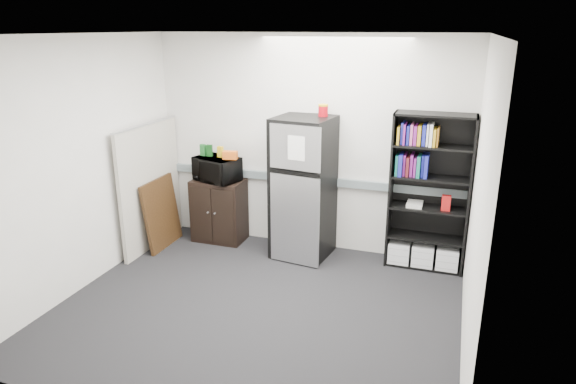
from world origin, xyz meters
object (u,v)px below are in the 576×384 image
object	(u,v)px
cabinet	(219,210)
microwave	(217,169)
cubicle_partition	(151,186)
bookshelf	(429,194)
refrigerator	(303,188)

from	to	relation	value
cabinet	microwave	size ratio (longest dim) A/B	1.49
microwave	cubicle_partition	bearing A→B (deg)	-134.41
bookshelf	refrigerator	bearing A→B (deg)	-174.44
bookshelf	cubicle_partition	distance (m)	3.46
microwave	refrigerator	world-z (taller)	refrigerator
microwave	refrigerator	bearing A→B (deg)	14.12
bookshelf	microwave	world-z (taller)	bookshelf
cubicle_partition	refrigerator	size ratio (longest dim) A/B	0.93
microwave	cabinet	bearing A→B (deg)	107.18
bookshelf	cubicle_partition	size ratio (longest dim) A/B	1.14
cubicle_partition	cabinet	distance (m)	0.94
microwave	refrigerator	xyz separation A→B (m)	(1.20, -0.06, -0.12)
bookshelf	refrigerator	size ratio (longest dim) A/B	1.06
bookshelf	microwave	size ratio (longest dim) A/B	3.27
cubicle_partition	cabinet	bearing A→B (deg)	29.34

